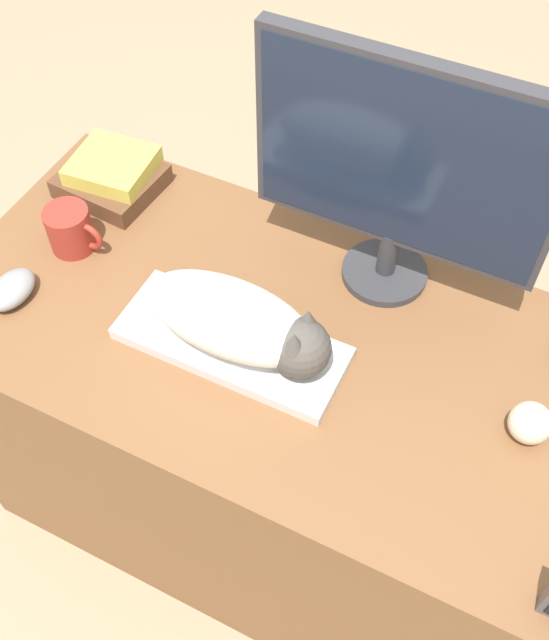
{
  "coord_description": "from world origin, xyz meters",
  "views": [
    {
      "loc": [
        0.28,
        -0.39,
        1.84
      ],
      "look_at": [
        -0.06,
        0.3,
        0.82
      ],
      "focal_mm": 42.0,
      "sensor_mm": 36.0,
      "label": 1
    }
  ],
  "objects_px": {
    "computer_mouse": "(12,289)",
    "coffee_mug": "(71,230)",
    "baseball": "(530,423)",
    "keyboard": "(231,343)",
    "book_stack": "(112,176)",
    "monitor": "(403,168)",
    "cat": "(242,323)"
  },
  "relations": [
    {
      "from": "cat",
      "to": "monitor",
      "type": "bearing_deg",
      "value": 60.31
    },
    {
      "from": "baseball",
      "to": "book_stack",
      "type": "relative_size",
      "value": 0.35
    },
    {
      "from": "monitor",
      "to": "book_stack",
      "type": "relative_size",
      "value": 2.57
    },
    {
      "from": "coffee_mug",
      "to": "cat",
      "type": "bearing_deg",
      "value": -10.86
    },
    {
      "from": "monitor",
      "to": "baseball",
      "type": "xyz_separation_m",
      "value": [
        0.33,
        -0.21,
        -0.23
      ]
    },
    {
      "from": "coffee_mug",
      "to": "keyboard",
      "type": "bearing_deg",
      "value": -11.52
    },
    {
      "from": "monitor",
      "to": "computer_mouse",
      "type": "distance_m",
      "value": 0.73
    },
    {
      "from": "computer_mouse",
      "to": "keyboard",
      "type": "bearing_deg",
      "value": 10.6
    },
    {
      "from": "computer_mouse",
      "to": "coffee_mug",
      "type": "height_order",
      "value": "coffee_mug"
    },
    {
      "from": "monitor",
      "to": "coffee_mug",
      "type": "relative_size",
      "value": 4.37
    },
    {
      "from": "cat",
      "to": "book_stack",
      "type": "height_order",
      "value": "cat"
    },
    {
      "from": "keyboard",
      "to": "coffee_mug",
      "type": "distance_m",
      "value": 0.4
    },
    {
      "from": "baseball",
      "to": "keyboard",
      "type": "bearing_deg",
      "value": -173.43
    },
    {
      "from": "keyboard",
      "to": "book_stack",
      "type": "height_order",
      "value": "book_stack"
    },
    {
      "from": "keyboard",
      "to": "computer_mouse",
      "type": "relative_size",
      "value": 3.86
    },
    {
      "from": "cat",
      "to": "book_stack",
      "type": "relative_size",
      "value": 1.68
    },
    {
      "from": "cat",
      "to": "monitor",
      "type": "xyz_separation_m",
      "value": [
        0.16,
        0.27,
        0.18
      ]
    },
    {
      "from": "computer_mouse",
      "to": "baseball",
      "type": "distance_m",
      "value": 0.93
    },
    {
      "from": "baseball",
      "to": "monitor",
      "type": "bearing_deg",
      "value": 146.78
    },
    {
      "from": "book_stack",
      "to": "coffee_mug",
      "type": "bearing_deg",
      "value": -82.27
    },
    {
      "from": "monitor",
      "to": "book_stack",
      "type": "xyz_separation_m",
      "value": [
        -0.59,
        -0.02,
        -0.23
      ]
    },
    {
      "from": "coffee_mug",
      "to": "book_stack",
      "type": "height_order",
      "value": "coffee_mug"
    },
    {
      "from": "cat",
      "to": "baseball",
      "type": "bearing_deg",
      "value": 6.89
    },
    {
      "from": "keyboard",
      "to": "monitor",
      "type": "bearing_deg",
      "value": 56.62
    },
    {
      "from": "keyboard",
      "to": "monitor",
      "type": "distance_m",
      "value": 0.41
    },
    {
      "from": "baseball",
      "to": "book_stack",
      "type": "height_order",
      "value": "book_stack"
    },
    {
      "from": "cat",
      "to": "coffee_mug",
      "type": "relative_size",
      "value": 2.86
    },
    {
      "from": "computer_mouse",
      "to": "book_stack",
      "type": "distance_m",
      "value": 0.33
    },
    {
      "from": "monitor",
      "to": "coffee_mug",
      "type": "height_order",
      "value": "monitor"
    },
    {
      "from": "keyboard",
      "to": "baseball",
      "type": "relative_size",
      "value": 5.79
    },
    {
      "from": "computer_mouse",
      "to": "coffee_mug",
      "type": "distance_m",
      "value": 0.16
    },
    {
      "from": "cat",
      "to": "computer_mouse",
      "type": "xyz_separation_m",
      "value": [
        -0.44,
        -0.08,
        -0.06
      ]
    }
  ]
}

